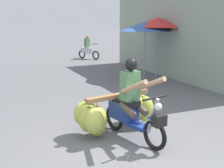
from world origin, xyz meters
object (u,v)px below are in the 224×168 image
at_px(motorbike_main_loaded, 119,110).
at_px(market_umbrella_further_along, 145,26).
at_px(market_umbrella_near_shop, 158,22).
at_px(motorbike_distant_ahead_left, 88,49).

relative_size(motorbike_main_loaded, market_umbrella_further_along, 0.88).
relative_size(motorbike_main_loaded, market_umbrella_near_shop, 0.82).
bearing_deg(market_umbrella_near_shop, motorbike_distant_ahead_left, 96.58).
relative_size(motorbike_distant_ahead_left, market_umbrella_near_shop, 0.62).
bearing_deg(market_umbrella_further_along, motorbike_distant_ahead_left, 91.76).
distance_m(motorbike_main_loaded, market_umbrella_further_along, 6.27).
relative_size(motorbike_distant_ahead_left, market_umbrella_further_along, 0.66).
height_order(motorbike_main_loaded, market_umbrella_near_shop, market_umbrella_near_shop).
xyz_separation_m(motorbike_main_loaded, market_umbrella_near_shop, (4.00, 4.95, 1.69)).
xyz_separation_m(motorbike_distant_ahead_left, market_umbrella_further_along, (0.19, -6.32, 1.46)).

